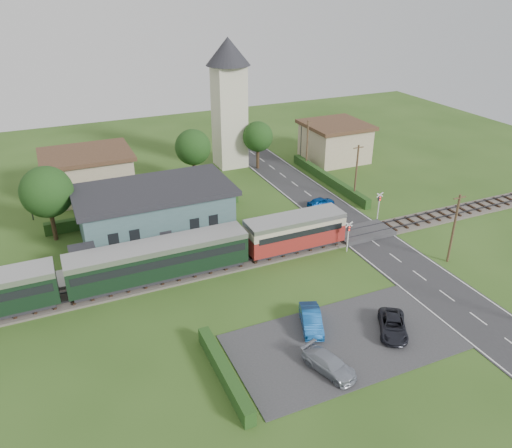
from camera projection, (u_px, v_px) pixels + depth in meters
name	position (u px, v px, depth m)	size (l,w,h in m)	color
ground	(288.00, 263.00, 47.90)	(120.00, 120.00, 0.00)	#2D4C19
railway_track	(279.00, 252.00, 49.48)	(76.00, 3.20, 0.49)	#4C443D
road	(374.00, 242.00, 51.51)	(6.00, 70.00, 0.05)	#28282B
car_park	(343.00, 342.00, 37.52)	(17.00, 9.00, 0.08)	#333335
crossing_deck	(363.00, 232.00, 53.05)	(6.20, 3.40, 0.45)	#333335
platform	(172.00, 257.00, 48.42)	(30.00, 3.00, 0.45)	gray
equipment_hut	(84.00, 261.00, 44.84)	(2.30, 2.30, 2.55)	beige
station_building	(155.00, 211.00, 52.06)	(16.00, 9.00, 5.30)	#406264
train	(123.00, 267.00, 43.11)	(43.20, 2.90, 3.40)	#232328
church_tower	(229.00, 94.00, 68.01)	(6.00, 6.00, 17.60)	beige
house_west	(88.00, 173.00, 61.65)	(10.80, 8.80, 5.50)	tan
house_east	(335.00, 141.00, 73.50)	(8.80, 8.80, 5.50)	tan
hedge_carpark	(225.00, 373.00, 33.83)	(0.80, 9.00, 1.20)	#193814
hedge_roadside	(328.00, 179.00, 65.85)	(0.80, 18.00, 1.20)	#193814
hedge_station	(147.00, 212.00, 56.65)	(22.00, 0.80, 1.30)	#193814
tree_a	(47.00, 192.00, 49.69)	(5.20, 5.20, 8.00)	#332316
tree_b	(193.00, 147.00, 63.73)	(4.60, 4.60, 7.34)	#332316
tree_c	(258.00, 137.00, 69.14)	(4.20, 4.20, 6.78)	#332316
utility_pole_b	(454.00, 228.00, 46.51)	(1.40, 0.22, 7.00)	#473321
utility_pole_c	(356.00, 172.00, 59.59)	(1.40, 0.22, 7.00)	#473321
utility_pole_d	(307.00, 144.00, 69.40)	(1.40, 0.22, 7.00)	#473321
crossing_signal_near	(348.00, 232.00, 48.92)	(0.84, 0.28, 3.28)	silver
crossing_signal_far	(379.00, 202.00, 55.45)	(0.84, 0.28, 3.28)	silver
streetlamp_west	(28.00, 195.00, 54.92)	(0.30, 0.30, 5.15)	#3F3F47
streetlamp_east	(301.00, 137.00, 74.40)	(0.30, 0.30, 5.15)	#3F3F47
car_on_road	(321.00, 202.00, 59.11)	(1.36, 3.39, 1.16)	navy
car_park_blue	(311.00, 320.00, 38.75)	(1.46, 4.18, 1.38)	navy
car_park_silver	(329.00, 364.00, 34.47)	(1.72, 4.22, 1.22)	#9399A6
car_park_dark	(393.00, 326.00, 38.22)	(1.97, 4.27, 1.19)	black
pedestrian_near	(239.00, 233.00, 50.88)	(0.54, 0.35, 1.47)	gray
pedestrian_far	(118.00, 259.00, 46.08)	(0.75, 0.59, 1.55)	gray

